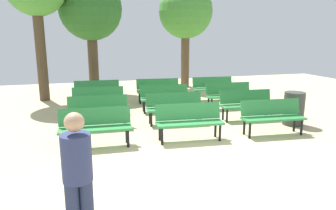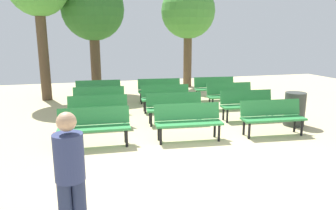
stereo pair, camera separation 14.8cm
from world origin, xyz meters
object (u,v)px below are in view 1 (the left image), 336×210
at_px(bench_r2_c0, 98,99).
at_px(trash_bin, 294,109).
at_px(bench_r1_c2, 247,103).
at_px(tree_2, 91,10).
at_px(visitor_with_backpack, 77,172).
at_px(bench_r0_c2, 272,115).
at_px(bench_r3_c1, 158,89).
at_px(bench_r2_c2, 229,94).
at_px(bench_r2_c1, 165,96).
at_px(bench_r3_c0, 97,91).
at_px(tree_0, 186,13).
at_px(bench_r0_c1, 189,120).
at_px(bench_r1_c1, 175,106).
at_px(bench_r1_c0, 98,110).
at_px(bench_r3_c2, 213,87).
at_px(bench_r0_c0, 95,125).

height_order(bench_r2_c0, trash_bin, trash_bin).
bearing_deg(bench_r1_c2, tree_2, 130.55).
relative_size(bench_r2_c0, visitor_with_backpack, 0.99).
xyz_separation_m(bench_r0_c2, bench_r3_c1, (-1.80, 4.58, 0.00)).
height_order(bench_r2_c2, bench_r3_c1, same).
bearing_deg(bench_r2_c2, bench_r2_c1, 179.93).
xyz_separation_m(bench_r3_c0, tree_0, (4.44, 3.07, 3.01)).
height_order(bench_r0_c1, visitor_with_backpack, visitor_with_backpack).
bearing_deg(tree_0, visitor_with_backpack, -115.23).
xyz_separation_m(bench_r1_c1, bench_r1_c2, (2.19, -0.20, 0.00)).
relative_size(bench_r1_c2, tree_2, 0.34).
bearing_deg(bench_r3_c0, tree_0, 38.47).
bearing_deg(tree_2, bench_r1_c2, -54.63).
relative_size(bench_r1_c0, bench_r3_c2, 0.99).
distance_m(bench_r0_c2, bench_r1_c1, 2.64).
height_order(bench_r0_c2, bench_r1_c2, same).
bearing_deg(trash_bin, bench_r3_c0, 140.67).
relative_size(bench_r0_c1, bench_r1_c1, 1.00).
bearing_deg(bench_r2_c0, bench_r1_c2, -18.27).
bearing_deg(visitor_with_backpack, trash_bin, -155.00).
bearing_deg(bench_r3_c0, bench_r3_c1, -0.90).
relative_size(bench_r2_c0, bench_r2_c2, 1.00).
height_order(bench_r2_c1, tree_2, tree_2).
relative_size(bench_r0_c2, bench_r1_c2, 1.00).
distance_m(bench_r1_c0, visitor_with_backpack, 4.94).
height_order(tree_2, trash_bin, tree_2).
xyz_separation_m(bench_r0_c1, bench_r2_c1, (0.22, 2.95, 0.00)).
relative_size(bench_r2_c0, bench_r2_c1, 1.00).
height_order(bench_r3_c0, visitor_with_backpack, visitor_with_backpack).
xyz_separation_m(bench_r0_c1, bench_r1_c1, (0.10, 1.47, 0.00)).
xyz_separation_m(bench_r0_c1, bench_r3_c0, (-1.86, 4.60, 0.00)).
xyz_separation_m(bench_r1_c0, bench_r1_c1, (2.12, -0.15, 0.00)).
xyz_separation_m(bench_r2_c1, bench_r3_c1, (0.15, 1.46, 0.00)).
xyz_separation_m(bench_r0_c0, bench_r3_c2, (4.75, 4.14, 0.00)).
height_order(bench_r0_c2, bench_r2_c2, same).
bearing_deg(bench_r1_c1, bench_r2_c1, 91.14).
xyz_separation_m(bench_r2_c2, visitor_with_backpack, (-5.04, -6.05, 0.43)).
height_order(bench_r1_c0, bench_r3_c1, same).
distance_m(tree_0, tree_2, 4.44).
bearing_deg(tree_0, bench_r1_c1, -111.89).
bearing_deg(bench_r3_c0, bench_r2_c2, -18.89).
bearing_deg(bench_r1_c0, visitor_with_backpack, -92.79).
height_order(bench_r0_c1, bench_r2_c0, same).
bearing_deg(bench_r0_c2, tree_2, 124.31).
xyz_separation_m(bench_r1_c2, trash_bin, (0.98, -0.88, -0.04)).
height_order(bench_r3_c0, tree_2, tree_2).
distance_m(bench_r1_c2, visitor_with_backpack, 6.66).
bearing_deg(bench_r1_c2, bench_r1_c1, -179.96).
height_order(bench_r1_c1, tree_0, tree_0).
xyz_separation_m(bench_r1_c2, bench_r2_c1, (-2.06, 1.68, 0.00)).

